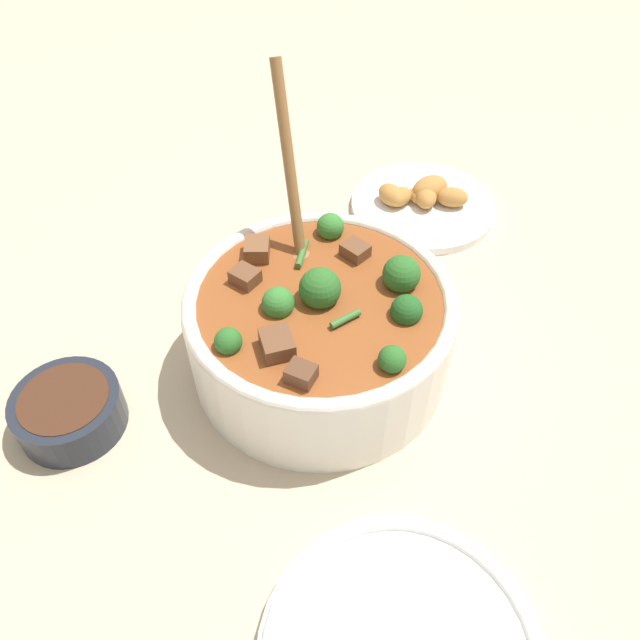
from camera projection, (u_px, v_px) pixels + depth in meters
The scene contains 4 objects.
ground_plane at pixel (320, 363), 0.71m from camera, with size 4.00×4.00×0.00m, color #C6B293.
stew_bowl at pixel (320, 324), 0.66m from camera, with size 0.28×0.29×0.29m.
condiment_bowl at pixel (69, 409), 0.63m from camera, with size 0.11×0.11×0.04m.
food_plate at pixel (422, 202), 0.90m from camera, with size 0.21×0.21×0.05m.
Camera 1 is at (-0.27, -0.36, 0.55)m, focal length 35.00 mm.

